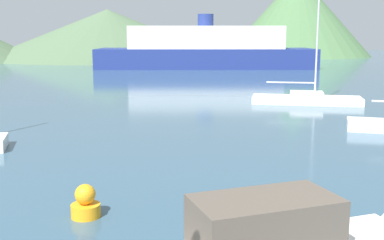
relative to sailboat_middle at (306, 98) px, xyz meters
The scene contains 5 objects.
sailboat_middle is the anchor object (origin of this frame).
ferry_distant 35.01m from the sailboat_middle, 86.04° to the left, with size 30.26×14.76×7.19m.
buoy_marker 22.53m from the sailboat_middle, 130.39° to the right, with size 0.74×0.74×0.85m.
hill_central 67.01m from the sailboat_middle, 97.42° to the left, with size 46.10×46.10×9.24m.
hill_east 73.64m from the sailboat_middle, 65.13° to the left, with size 30.39×30.39×16.96m.
Camera 1 is at (-4.70, -4.01, 4.50)m, focal length 45.00 mm.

